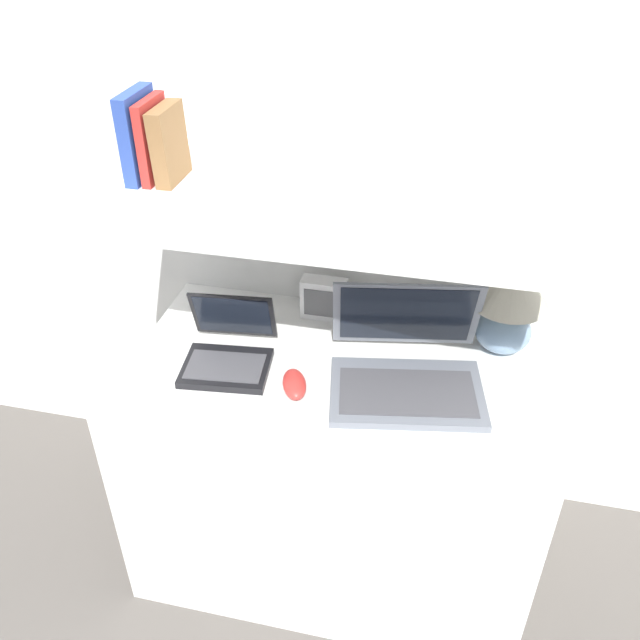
{
  "coord_description": "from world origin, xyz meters",
  "views": [
    {
      "loc": [
        0.26,
        -1.06,
        1.88
      ],
      "look_at": [
        -0.05,
        0.32,
        0.89
      ],
      "focal_mm": 38.0,
      "sensor_mm": 36.0,
      "label": 1
    }
  ],
  "objects_px": {
    "table_lamp": "(509,299)",
    "book_red": "(153,140)",
    "book_brown": "(169,144)",
    "laptop_small": "(229,350)",
    "laptop_large": "(407,366)",
    "book_blue": "(139,135)",
    "computer_mouse": "(294,384)",
    "router_box": "(324,298)"
  },
  "relations": [
    {
      "from": "book_red",
      "to": "book_brown",
      "type": "relative_size",
      "value": 1.08
    },
    {
      "from": "computer_mouse",
      "to": "book_blue",
      "type": "bearing_deg",
      "value": 157.03
    },
    {
      "from": "table_lamp",
      "to": "book_blue",
      "type": "xyz_separation_m",
      "value": [
        -0.93,
        -0.12,
        0.41
      ]
    },
    {
      "from": "table_lamp",
      "to": "book_red",
      "type": "relative_size",
      "value": 1.41
    },
    {
      "from": "book_blue",
      "to": "table_lamp",
      "type": "bearing_deg",
      "value": 7.48
    },
    {
      "from": "laptop_large",
      "to": "book_red",
      "type": "height_order",
      "value": "book_red"
    },
    {
      "from": "computer_mouse",
      "to": "router_box",
      "type": "height_order",
      "value": "router_box"
    },
    {
      "from": "laptop_small",
      "to": "router_box",
      "type": "bearing_deg",
      "value": 53.42
    },
    {
      "from": "table_lamp",
      "to": "computer_mouse",
      "type": "xyz_separation_m",
      "value": [
        -0.51,
        -0.3,
        -0.14
      ]
    },
    {
      "from": "book_red",
      "to": "book_brown",
      "type": "bearing_deg",
      "value": -0.0
    },
    {
      "from": "laptop_small",
      "to": "book_red",
      "type": "height_order",
      "value": "book_red"
    },
    {
      "from": "laptop_large",
      "to": "computer_mouse",
      "type": "xyz_separation_m",
      "value": [
        -0.27,
        -0.1,
        -0.03
      ]
    },
    {
      "from": "book_red",
      "to": "book_brown",
      "type": "distance_m",
      "value": 0.04
    },
    {
      "from": "laptop_small",
      "to": "book_brown",
      "type": "height_order",
      "value": "book_brown"
    },
    {
      "from": "laptop_large",
      "to": "book_brown",
      "type": "xyz_separation_m",
      "value": [
        -0.62,
        0.08,
        0.51
      ]
    },
    {
      "from": "router_box",
      "to": "book_blue",
      "type": "bearing_deg",
      "value": -158.34
    },
    {
      "from": "laptop_large",
      "to": "book_brown",
      "type": "distance_m",
      "value": 0.81
    },
    {
      "from": "computer_mouse",
      "to": "book_brown",
      "type": "distance_m",
      "value": 0.67
    },
    {
      "from": "computer_mouse",
      "to": "book_brown",
      "type": "height_order",
      "value": "book_brown"
    },
    {
      "from": "computer_mouse",
      "to": "laptop_large",
      "type": "bearing_deg",
      "value": 19.4
    },
    {
      "from": "book_blue",
      "to": "book_brown",
      "type": "distance_m",
      "value": 0.08
    },
    {
      "from": "table_lamp",
      "to": "laptop_small",
      "type": "relative_size",
      "value": 1.06
    },
    {
      "from": "laptop_large",
      "to": "book_brown",
      "type": "relative_size",
      "value": 2.41
    },
    {
      "from": "book_blue",
      "to": "book_red",
      "type": "relative_size",
      "value": 1.08
    },
    {
      "from": "table_lamp",
      "to": "computer_mouse",
      "type": "distance_m",
      "value": 0.61
    },
    {
      "from": "laptop_large",
      "to": "book_blue",
      "type": "bearing_deg",
      "value": 173.24
    },
    {
      "from": "book_blue",
      "to": "book_brown",
      "type": "bearing_deg",
      "value": 0.0
    },
    {
      "from": "table_lamp",
      "to": "computer_mouse",
      "type": "bearing_deg",
      "value": -149.57
    },
    {
      "from": "table_lamp",
      "to": "book_blue",
      "type": "relative_size",
      "value": 1.31
    },
    {
      "from": "laptop_large",
      "to": "router_box",
      "type": "distance_m",
      "value": 0.37
    },
    {
      "from": "computer_mouse",
      "to": "book_brown",
      "type": "bearing_deg",
      "value": 152.65
    },
    {
      "from": "laptop_small",
      "to": "table_lamp",
      "type": "bearing_deg",
      "value": 17.64
    },
    {
      "from": "table_lamp",
      "to": "laptop_large",
      "type": "relative_size",
      "value": 0.63
    },
    {
      "from": "router_box",
      "to": "book_brown",
      "type": "xyz_separation_m",
      "value": [
        -0.35,
        -0.17,
        0.5
      ]
    },
    {
      "from": "router_box",
      "to": "book_red",
      "type": "distance_m",
      "value": 0.66
    },
    {
      "from": "table_lamp",
      "to": "book_brown",
      "type": "distance_m",
      "value": 0.95
    },
    {
      "from": "book_blue",
      "to": "book_brown",
      "type": "height_order",
      "value": "book_blue"
    },
    {
      "from": "computer_mouse",
      "to": "book_red",
      "type": "xyz_separation_m",
      "value": [
        -0.39,
        0.18,
        0.55
      ]
    },
    {
      "from": "computer_mouse",
      "to": "book_brown",
      "type": "xyz_separation_m",
      "value": [
        -0.35,
        0.18,
        0.54
      ]
    },
    {
      "from": "book_blue",
      "to": "book_red",
      "type": "height_order",
      "value": "book_blue"
    },
    {
      "from": "book_blue",
      "to": "computer_mouse",
      "type": "bearing_deg",
      "value": -22.97
    },
    {
      "from": "book_blue",
      "to": "book_brown",
      "type": "xyz_separation_m",
      "value": [
        0.08,
        0.0,
        -0.02
      ]
    }
  ]
}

